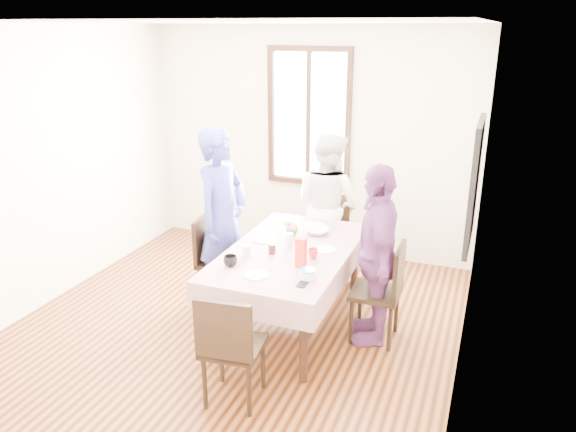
# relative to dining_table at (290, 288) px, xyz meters

# --- Properties ---
(ground) EXTENTS (4.50, 4.50, 0.00)m
(ground) POSITION_rel_dining_table_xyz_m (-0.47, -0.37, -0.38)
(ground) COLOR black
(ground) RESTS_ON ground
(back_wall) EXTENTS (4.00, 0.00, 4.00)m
(back_wall) POSITION_rel_dining_table_xyz_m (-0.47, 1.88, 0.98)
(back_wall) COLOR beige
(back_wall) RESTS_ON ground
(right_wall) EXTENTS (0.00, 4.50, 4.50)m
(right_wall) POSITION_rel_dining_table_xyz_m (1.53, -0.37, 0.98)
(right_wall) COLOR beige
(right_wall) RESTS_ON ground
(window_frame) EXTENTS (1.02, 0.06, 1.62)m
(window_frame) POSITION_rel_dining_table_xyz_m (-0.47, 1.86, 1.27)
(window_frame) COLOR black
(window_frame) RESTS_ON back_wall
(window_pane) EXTENTS (0.90, 0.02, 1.50)m
(window_pane) POSITION_rel_dining_table_xyz_m (-0.47, 1.87, 1.27)
(window_pane) COLOR white
(window_pane) RESTS_ON back_wall
(art_poster) EXTENTS (0.04, 0.76, 0.96)m
(art_poster) POSITION_rel_dining_table_xyz_m (1.51, -0.07, 1.18)
(art_poster) COLOR red
(art_poster) RESTS_ON right_wall
(dining_table) EXTENTS (0.95, 1.70, 0.75)m
(dining_table) POSITION_rel_dining_table_xyz_m (0.00, 0.00, 0.00)
(dining_table) COLOR black
(dining_table) RESTS_ON ground
(tablecloth) EXTENTS (1.07, 1.82, 0.01)m
(tablecloth) POSITION_rel_dining_table_xyz_m (0.00, 0.00, 0.38)
(tablecloth) COLOR #500615
(tablecloth) RESTS_ON dining_table
(chair_left) EXTENTS (0.47, 0.47, 0.91)m
(chair_left) POSITION_rel_dining_table_xyz_m (-0.79, 0.16, 0.08)
(chair_left) COLOR black
(chair_left) RESTS_ON ground
(chair_right) EXTENTS (0.43, 0.43, 0.91)m
(chair_right) POSITION_rel_dining_table_xyz_m (0.79, 0.05, 0.08)
(chair_right) COLOR black
(chair_right) RESTS_ON ground
(chair_far) EXTENTS (0.46, 0.46, 0.91)m
(chair_far) POSITION_rel_dining_table_xyz_m (0.00, 1.17, 0.08)
(chair_far) COLOR black
(chair_far) RESTS_ON ground
(chair_near) EXTENTS (0.46, 0.46, 0.91)m
(chair_near) POSITION_rel_dining_table_xyz_m (0.00, -1.17, 0.08)
(chair_near) COLOR black
(chair_near) RESTS_ON ground
(person_left) EXTENTS (0.52, 0.71, 1.79)m
(person_left) POSITION_rel_dining_table_xyz_m (-0.77, 0.16, 0.52)
(person_left) COLOR #343991
(person_left) RESTS_ON ground
(person_far) EXTENTS (0.98, 0.89, 1.63)m
(person_far) POSITION_rel_dining_table_xyz_m (0.00, 1.15, 0.44)
(person_far) COLOR white
(person_far) RESTS_ON ground
(person_right) EXTENTS (0.67, 1.02, 1.62)m
(person_right) POSITION_rel_dining_table_xyz_m (0.77, 0.05, 0.43)
(person_right) COLOR #67326A
(person_right) RESTS_ON ground
(mug_black) EXTENTS (0.15, 0.15, 0.09)m
(mug_black) POSITION_rel_dining_table_xyz_m (-0.34, -0.51, 0.43)
(mug_black) COLOR black
(mug_black) RESTS_ON tablecloth
(mug_flag) EXTENTS (0.13, 0.13, 0.09)m
(mug_flag) POSITION_rel_dining_table_xyz_m (0.26, -0.11, 0.43)
(mug_flag) COLOR red
(mug_flag) RESTS_ON tablecloth
(mug_green) EXTENTS (0.15, 0.15, 0.09)m
(mug_green) POSITION_rel_dining_table_xyz_m (-0.11, 0.36, 0.43)
(mug_green) COLOR #0C7226
(mug_green) RESTS_ON tablecloth
(serving_bowl) EXTENTS (0.23, 0.23, 0.06)m
(serving_bowl) POSITION_rel_dining_table_xyz_m (0.10, 0.46, 0.42)
(serving_bowl) COLOR white
(serving_bowl) RESTS_ON tablecloth
(juice_carton) EXTENTS (0.08, 0.08, 0.25)m
(juice_carton) POSITION_rel_dining_table_xyz_m (0.21, -0.30, 0.51)
(juice_carton) COLOR red
(juice_carton) RESTS_ON tablecloth
(butter_tub) EXTENTS (0.14, 0.14, 0.07)m
(butter_tub) POSITION_rel_dining_table_xyz_m (0.34, -0.51, 0.42)
(butter_tub) COLOR white
(butter_tub) RESTS_ON tablecloth
(jam_jar) EXTENTS (0.06, 0.06, 0.09)m
(jam_jar) POSITION_rel_dining_table_xyz_m (-0.12, -0.14, 0.43)
(jam_jar) COLOR black
(jam_jar) RESTS_ON tablecloth
(drinking_glass) EXTENTS (0.08, 0.08, 0.11)m
(drinking_glass) POSITION_rel_dining_table_xyz_m (-0.30, -0.29, 0.44)
(drinking_glass) COLOR silver
(drinking_glass) RESTS_ON tablecloth
(smartphone) EXTENTS (0.07, 0.14, 0.01)m
(smartphone) POSITION_rel_dining_table_xyz_m (0.34, -0.62, 0.39)
(smartphone) COLOR black
(smartphone) RESTS_ON tablecloth
(flower_vase) EXTENTS (0.06, 0.06, 0.13)m
(flower_vase) POSITION_rel_dining_table_xyz_m (-0.03, 0.08, 0.45)
(flower_vase) COLOR silver
(flower_vase) RESTS_ON tablecloth
(plate_left) EXTENTS (0.20, 0.20, 0.01)m
(plate_left) POSITION_rel_dining_table_xyz_m (-0.30, 0.12, 0.39)
(plate_left) COLOR white
(plate_left) RESTS_ON tablecloth
(plate_right) EXTENTS (0.20, 0.20, 0.01)m
(plate_right) POSITION_rel_dining_table_xyz_m (0.30, 0.10, 0.39)
(plate_right) COLOR white
(plate_right) RESTS_ON tablecloth
(plate_far) EXTENTS (0.20, 0.20, 0.01)m
(plate_far) POSITION_rel_dining_table_xyz_m (0.01, 0.68, 0.39)
(plate_far) COLOR white
(plate_far) RESTS_ON tablecloth
(plate_near) EXTENTS (0.20, 0.20, 0.01)m
(plate_near) POSITION_rel_dining_table_xyz_m (-0.06, -0.61, 0.39)
(plate_near) COLOR white
(plate_near) RESTS_ON tablecloth
(butter_lid) EXTENTS (0.12, 0.12, 0.01)m
(butter_lid) POSITION_rel_dining_table_xyz_m (0.34, -0.51, 0.46)
(butter_lid) COLOR blue
(butter_lid) RESTS_ON butter_tub
(flower_bunch) EXTENTS (0.09, 0.09, 0.10)m
(flower_bunch) POSITION_rel_dining_table_xyz_m (-0.03, 0.08, 0.56)
(flower_bunch) COLOR yellow
(flower_bunch) RESTS_ON flower_vase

